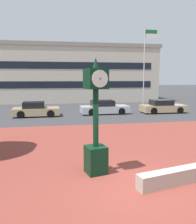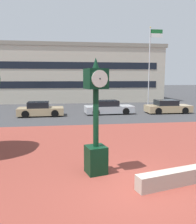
% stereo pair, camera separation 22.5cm
% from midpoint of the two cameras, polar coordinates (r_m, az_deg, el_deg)
% --- Properties ---
extents(ground_plane, '(200.00, 200.00, 0.00)m').
position_cam_midpoint_polar(ground_plane, '(7.91, 10.23, -17.33)').
color(ground_plane, '#38383A').
extents(plaza_brick_paving, '(44.00, 14.01, 0.01)m').
position_cam_midpoint_polar(plaza_brick_paving, '(10.59, 5.03, -10.46)').
color(plaza_brick_paving, brown).
rests_on(plaza_brick_paving, ground).
extents(planter_wall, '(3.20, 1.15, 0.50)m').
position_cam_midpoint_polar(planter_wall, '(8.33, 20.20, -14.46)').
color(planter_wall, '#ADA393').
rests_on(planter_wall, ground).
extents(street_clock, '(0.83, 0.86, 4.08)m').
position_cam_midpoint_polar(street_clock, '(8.24, 0.26, -2.99)').
color(street_clock, black).
rests_on(street_clock, ground).
extents(car_street_near, '(4.05, 2.02, 1.28)m').
position_cam_midpoint_polar(car_street_near, '(21.68, -13.51, 0.55)').
color(car_street_near, tan).
rests_on(car_street_near, ground).
extents(car_street_mid, '(4.30, 1.93, 1.28)m').
position_cam_midpoint_polar(car_street_mid, '(23.92, 16.73, 1.14)').
color(car_street_mid, tan).
rests_on(car_street_mid, ground).
extents(car_street_far, '(4.63, 2.10, 1.28)m').
position_cam_midpoint_polar(car_street_far, '(22.38, 2.82, 1.01)').
color(car_street_far, '#B7BABF').
rests_on(car_street_far, ground).
extents(flagpole_primary, '(1.56, 0.14, 9.24)m').
position_cam_midpoint_polar(flagpole_primary, '(29.03, 12.83, 11.97)').
color(flagpole_primary, silver).
rests_on(flagpole_primary, ground).
extents(civic_building, '(25.75, 11.03, 8.01)m').
position_cam_midpoint_polar(civic_building, '(36.97, -6.01, 9.18)').
color(civic_building, beige).
rests_on(civic_building, ground).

